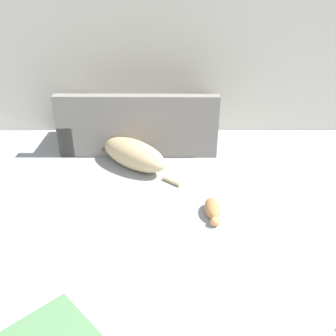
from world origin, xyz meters
name	(u,v)px	position (x,y,z in m)	size (l,w,h in m)	color
wall_back	(187,40)	(0.00, 4.44, 1.34)	(7.95, 0.06, 2.69)	beige
couch	(139,128)	(-0.67, 3.86, 0.27)	(2.10, 0.89, 0.84)	gray
dog	(131,154)	(-0.74, 3.24, 0.17)	(1.17, 1.05, 0.35)	tan
cat	(212,210)	(0.18, 2.16, 0.07)	(0.16, 0.49, 0.14)	#BC7A47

